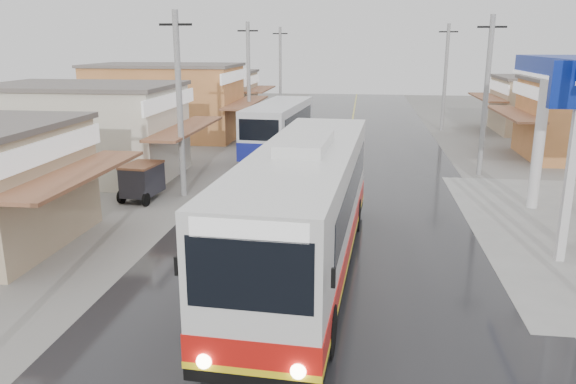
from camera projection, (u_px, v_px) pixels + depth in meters
name	position (u px, v px, depth m)	size (l,w,h in m)	color
ground	(325.00, 288.00, 15.81)	(120.00, 120.00, 0.00)	slate
road	(344.00, 170.00, 30.17)	(12.00, 90.00, 0.02)	black
centre_line	(344.00, 170.00, 30.16)	(0.15, 90.00, 0.01)	#D8CC4C
shopfronts_left	(135.00, 154.00, 34.70)	(11.00, 44.00, 5.20)	tan
utility_poles_left	(222.00, 163.00, 32.02)	(1.60, 50.00, 8.00)	gray
utility_poles_right	(479.00, 174.00, 29.28)	(1.60, 36.00, 8.00)	gray
coach_bus	(305.00, 209.00, 16.46)	(3.59, 13.21, 4.08)	silver
second_bus	(279.00, 127.00, 34.09)	(3.28, 9.52, 3.10)	silver
cyclist	(242.00, 206.00, 21.19)	(1.11, 2.07, 2.12)	black
tricycle_near	(142.00, 179.00, 24.33)	(1.58, 2.24, 1.62)	#26262D
tyre_stack	(198.00, 209.00, 22.48)	(0.88, 0.88, 0.45)	black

